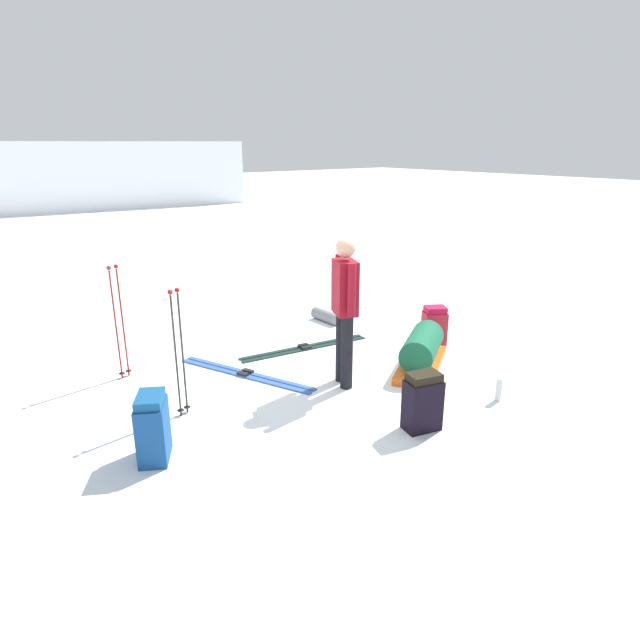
{
  "coord_description": "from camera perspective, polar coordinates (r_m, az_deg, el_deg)",
  "views": [
    {
      "loc": [
        -3.65,
        -4.67,
        2.65
      ],
      "look_at": [
        0.0,
        0.0,
        0.7
      ],
      "focal_mm": 30.28,
      "sensor_mm": 36.0,
      "label": 1
    }
  ],
  "objects": [
    {
      "name": "ski_pair_near",
      "position": [
        6.56,
        -7.89,
        -5.68
      ],
      "size": [
        0.86,
        1.82,
        0.05
      ],
      "color": "#2F55A4",
      "rests_on": "ground_plane"
    },
    {
      "name": "ski_poles_planted_near",
      "position": [
        6.6,
        -20.53,
        0.33
      ],
      "size": [
        0.16,
        0.1,
        1.36
      ],
      "color": "maroon",
      "rests_on": "ground_plane"
    },
    {
      "name": "gear_sled",
      "position": [
        6.73,
        10.7,
        -3.24
      ],
      "size": [
        1.31,
        1.05,
        0.49
      ],
      "color": "orange",
      "rests_on": "ground_plane"
    },
    {
      "name": "ski_pair_far",
      "position": [
        7.3,
        -1.62,
        -2.95
      ],
      "size": [
        1.85,
        0.44,
        0.05
      ],
      "color": "black",
      "rests_on": "ground_plane"
    },
    {
      "name": "backpack_small_spare",
      "position": [
        5.32,
        10.82,
        -8.51
      ],
      "size": [
        0.39,
        0.3,
        0.59
      ],
      "color": "black",
      "rests_on": "ground_plane"
    },
    {
      "name": "backpack_bright",
      "position": [
        4.98,
        -17.25,
        -10.85
      ],
      "size": [
        0.4,
        0.45,
        0.62
      ],
      "color": "navy",
      "rests_on": "ground_plane"
    },
    {
      "name": "thermos_bottle",
      "position": [
        6.14,
        18.36,
        -7.01
      ],
      "size": [
        0.07,
        0.07,
        0.26
      ],
      "primitive_type": "cylinder",
      "color": "#B6BEB7",
      "rests_on": "ground_plane"
    },
    {
      "name": "sleeping_mat_rolled",
      "position": [
        8.37,
        0.69,
        0.41
      ],
      "size": [
        0.2,
        0.56,
        0.18
      ],
      "primitive_type": "cylinder",
      "rotation": [
        0.0,
        1.57,
        1.61
      ],
      "color": "slate",
      "rests_on": "ground_plane"
    },
    {
      "name": "ski_poles_planted_far",
      "position": [
        5.5,
        -14.72,
        -2.76
      ],
      "size": [
        0.15,
        0.09,
        1.33
      ],
      "color": "black",
      "rests_on": "ground_plane"
    },
    {
      "name": "backpack_large_dark",
      "position": [
        7.48,
        11.97,
        -0.71
      ],
      "size": [
        0.38,
        0.37,
        0.56
      ],
      "color": "maroon",
      "rests_on": "ground_plane"
    },
    {
      "name": "skier_standing",
      "position": [
        5.95,
        2.64,
        1.64
      ],
      "size": [
        0.34,
        0.53,
        1.7
      ],
      "color": "black",
      "rests_on": "ground_plane"
    },
    {
      "name": "ground_plane",
      "position": [
        6.49,
        -0.0,
        -5.88
      ],
      "size": [
        80.0,
        80.0,
        0.0
      ],
      "primitive_type": "plane",
      "color": "white"
    }
  ]
}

